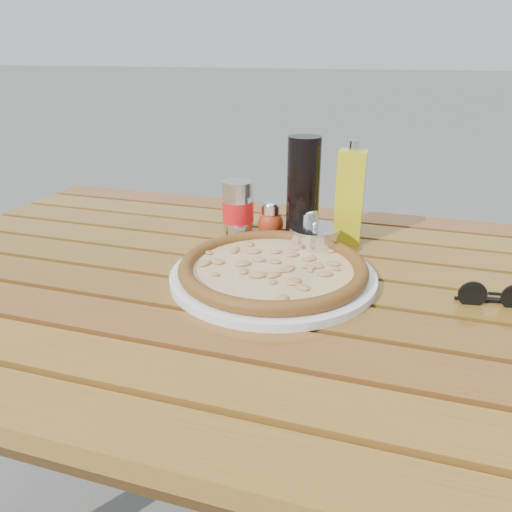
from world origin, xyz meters
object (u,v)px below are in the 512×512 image
(olive_oil_cruet, at_px, (350,196))
(pizza, at_px, (273,268))
(soda_can, at_px, (238,209))
(pepper_shaker, at_px, (271,220))
(sunglasses, at_px, (493,296))
(dark_bottle, at_px, (303,192))
(table, at_px, (253,313))
(plate, at_px, (273,276))
(parmesan_tin, at_px, (314,241))
(oregano_shaker, at_px, (308,228))

(olive_oil_cruet, bearing_deg, pizza, -112.68)
(soda_can, bearing_deg, pepper_shaker, 7.47)
(pepper_shaker, xyz_separation_m, soda_can, (-0.07, -0.01, 0.02))
(pizza, distance_m, olive_oil_cruet, 0.26)
(sunglasses, bearing_deg, dark_bottle, 144.70)
(table, distance_m, plate, 0.09)
(table, relative_size, sunglasses, 12.70)
(soda_can, bearing_deg, pizza, -55.72)
(olive_oil_cruet, bearing_deg, soda_can, -170.80)
(sunglasses, bearing_deg, parmesan_tin, 151.07)
(table, bearing_deg, oregano_shaker, 69.94)
(plate, height_order, pepper_shaker, pepper_shaker)
(table, distance_m, pepper_shaker, 0.23)
(oregano_shaker, bearing_deg, pepper_shaker, 163.13)
(table, height_order, pepper_shaker, pepper_shaker)
(oregano_shaker, relative_size, soda_can, 0.68)
(pizza, bearing_deg, dark_bottle, 87.66)
(table, relative_size, oregano_shaker, 17.07)
(oregano_shaker, height_order, olive_oil_cruet, olive_oil_cruet)
(plate, height_order, oregano_shaker, oregano_shaker)
(olive_oil_cruet, height_order, sunglasses, olive_oil_cruet)
(plate, height_order, pizza, pizza)
(pizza, relative_size, pepper_shaker, 5.65)
(olive_oil_cruet, relative_size, parmesan_tin, 1.84)
(table, xyz_separation_m, pizza, (0.04, -0.01, 0.10))
(plate, relative_size, sunglasses, 3.27)
(pizza, distance_m, sunglasses, 0.36)
(pepper_shaker, bearing_deg, olive_oil_cruet, 9.95)
(plate, bearing_deg, table, 172.66)
(table, relative_size, soda_can, 11.67)
(pepper_shaker, relative_size, olive_oil_cruet, 0.39)
(pizza, xyz_separation_m, oregano_shaker, (0.02, 0.18, 0.02))
(parmesan_tin, bearing_deg, pepper_shaker, 145.64)
(plate, xyz_separation_m, parmesan_tin, (0.05, 0.13, 0.02))
(table, bearing_deg, plate, -7.34)
(oregano_shaker, relative_size, sunglasses, 0.74)
(pizza, distance_m, pepper_shaker, 0.21)
(dark_bottle, relative_size, parmesan_tin, 1.93)
(dark_bottle, bearing_deg, pepper_shaker, 168.83)
(pizza, height_order, soda_can, soda_can)
(table, height_order, pizza, pizza)
(pizza, height_order, oregano_shaker, oregano_shaker)
(dark_bottle, xyz_separation_m, sunglasses, (0.35, -0.18, -0.09))
(table, distance_m, soda_can, 0.25)
(olive_oil_cruet, bearing_deg, oregano_shaker, -143.24)
(pepper_shaker, relative_size, dark_bottle, 0.37)
(sunglasses, bearing_deg, pepper_shaker, 147.14)
(plate, xyz_separation_m, dark_bottle, (0.01, 0.19, 0.10))
(plate, relative_size, olive_oil_cruet, 1.71)
(plate, distance_m, olive_oil_cruet, 0.27)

